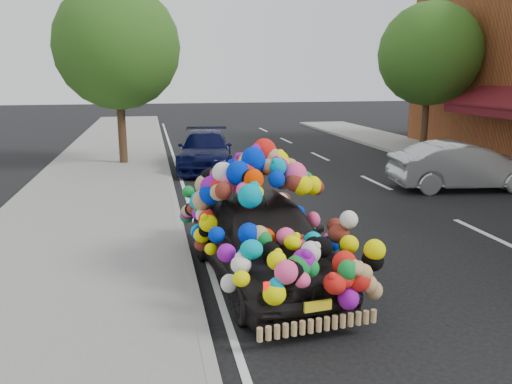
# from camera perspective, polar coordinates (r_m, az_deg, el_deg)

# --- Properties ---
(ground) EXTENTS (100.00, 100.00, 0.00)m
(ground) POSITION_cam_1_polar(r_m,az_deg,el_deg) (9.34, 6.55, -6.19)
(ground) COLOR black
(ground) RESTS_ON ground
(sidewalk) EXTENTS (4.00, 60.00, 0.12)m
(sidewalk) POSITION_cam_1_polar(r_m,az_deg,el_deg) (8.99, -20.66, -7.37)
(sidewalk) COLOR gray
(sidewalk) RESTS_ON ground
(kerb) EXTENTS (0.15, 60.00, 0.13)m
(kerb) POSITION_cam_1_polar(r_m,az_deg,el_deg) (8.89, -8.07, -6.82)
(kerb) COLOR gray
(kerb) RESTS_ON ground
(lane_markings) EXTENTS (6.00, 50.00, 0.01)m
(lane_markings) POSITION_cam_1_polar(r_m,az_deg,el_deg) (10.99, 24.70, -4.34)
(lane_markings) COLOR silver
(lane_markings) RESTS_ON ground
(tree_near_sidewalk) EXTENTS (4.20, 4.20, 6.13)m
(tree_near_sidewalk) POSITION_cam_1_polar(r_m,az_deg,el_deg) (17.89, -15.61, 15.71)
(tree_near_sidewalk) COLOR #332114
(tree_near_sidewalk) RESTS_ON ground
(tree_far_b) EXTENTS (4.00, 4.00, 5.90)m
(tree_far_b) POSITION_cam_1_polar(r_m,az_deg,el_deg) (21.33, 19.24, 14.63)
(tree_far_b) COLOR #332114
(tree_far_b) RESTS_ON ground
(plush_art_car) EXTENTS (2.39, 4.38, 2.01)m
(plush_art_car) POSITION_cam_1_polar(r_m,az_deg,el_deg) (7.54, 0.70, -2.70)
(plush_art_car) COLOR black
(plush_art_car) RESTS_ON ground
(navy_sedan) EXTENTS (2.34, 4.54, 1.26)m
(navy_sedan) POSITION_cam_1_polar(r_m,az_deg,el_deg) (16.94, -5.81, 4.78)
(navy_sedan) COLOR black
(navy_sedan) RESTS_ON ground
(silver_hatchback) EXTENTS (4.15, 1.94, 1.32)m
(silver_hatchback) POSITION_cam_1_polar(r_m,az_deg,el_deg) (14.89, 22.73, 2.76)
(silver_hatchback) COLOR #9EA0A4
(silver_hatchback) RESTS_ON ground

